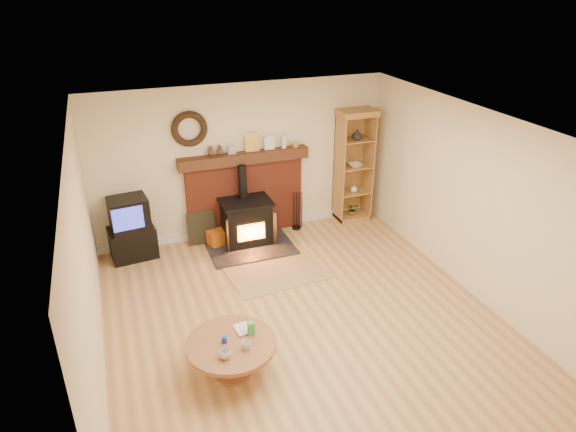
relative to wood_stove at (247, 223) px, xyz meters
name	(u,v)px	position (x,y,z in m)	size (l,w,h in m)	color
ground	(302,319)	(0.10, -2.28, -0.38)	(5.50, 5.50, 0.00)	#AC7B47
room_shell	(300,198)	(0.08, -2.18, 1.34)	(5.02, 5.52, 2.61)	beige
chimney_breast	(245,190)	(0.10, 0.39, 0.42)	(2.20, 0.22, 1.78)	maroon
wood_stove	(247,223)	(0.00, 0.00, 0.00)	(1.40, 1.00, 1.33)	black
area_rug	(277,272)	(0.15, -1.07, -0.37)	(1.45, 0.99, 0.01)	brown
tv_unit	(131,229)	(-1.84, 0.19, 0.11)	(0.75, 0.56, 1.02)	black
curio_cabinet	(353,166)	(2.07, 0.28, 0.65)	(0.66, 0.48, 2.05)	olive
firelog_box	(220,237)	(-0.44, 0.12, -0.25)	(0.41, 0.26, 0.26)	orange
leaning_painting	(202,228)	(-0.72, 0.27, -0.10)	(0.47, 0.03, 0.56)	black
fire_tools	(297,221)	(0.98, 0.22, -0.22)	(0.19, 0.16, 0.70)	black
coffee_table	(232,348)	(-1.03, -2.95, -0.03)	(1.02, 1.02, 0.59)	brown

